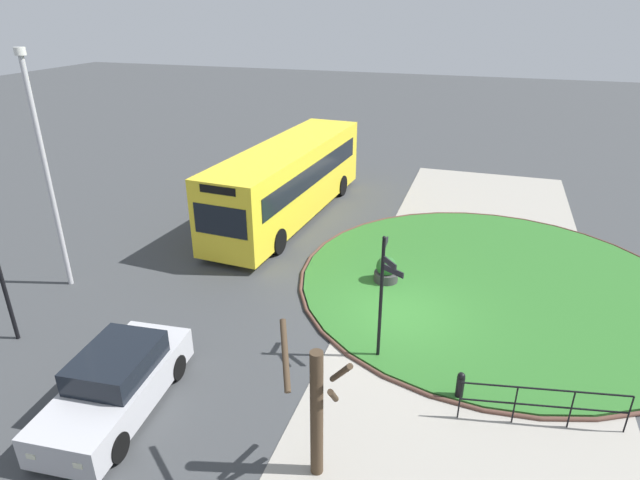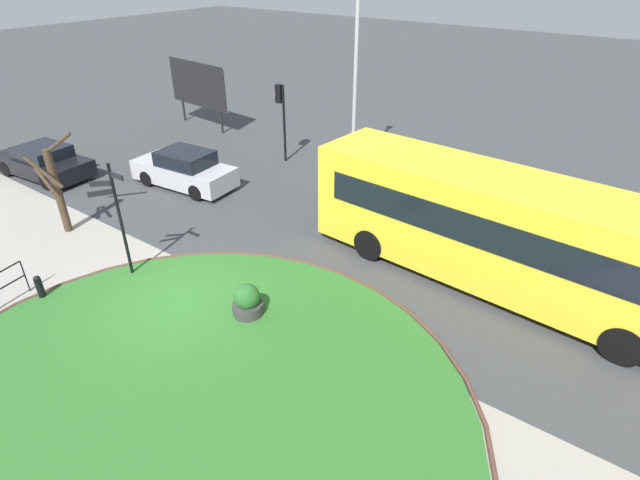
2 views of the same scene
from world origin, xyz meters
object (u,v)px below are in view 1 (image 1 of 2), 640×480
planter_near_signpost (386,272)px  street_tree_bare (317,407)px  bus_yellow (289,179)px  car_near_lane (117,384)px  lamppost_tall (46,167)px  signpost_directional (383,291)px  bollard_foreground (460,386)px

planter_near_signpost → street_tree_bare: size_ratio=0.29×
bus_yellow → car_near_lane: bearing=6.4°
lamppost_tall → street_tree_bare: 11.81m
signpost_directional → bus_yellow: 10.70m
street_tree_bare → bollard_foreground: bearing=-39.8°
bus_yellow → lamppost_tall: (-8.04, 4.91, 2.35)m
signpost_directional → street_tree_bare: bearing=174.2°
bollard_foreground → lamppost_tall: 13.67m
lamppost_tall → bollard_foreground: bearing=-98.0°
bollard_foreground → lamppost_tall: bearing=82.0°
street_tree_bare → signpost_directional: bearing=-5.8°
lamppost_tall → planter_near_signpost: lamppost_tall is taller
signpost_directional → bollard_foreground: size_ratio=4.63×
bollard_foreground → lamppost_tall: (1.84, 13.04, 3.69)m
signpost_directional → bollard_foreground: (-0.99, -2.16, -1.69)m
bus_yellow → bollard_foreground: bearing=43.3°
bus_yellow → lamppost_tall: 9.71m
lamppost_tall → planter_near_signpost: bearing=-72.1°
planter_near_signpost → street_tree_bare: street_tree_bare is taller
bus_yellow → car_near_lane: bus_yellow is taller
bollard_foreground → car_near_lane: bearing=110.0°
bus_yellow → lamppost_tall: lamppost_tall is taller
planter_near_signpost → street_tree_bare: (-8.24, -0.24, 1.24)m
signpost_directional → street_tree_bare: size_ratio=1.06×
car_near_lane → lamppost_tall: size_ratio=0.59×
bus_yellow → car_near_lane: size_ratio=2.53×
bollard_foreground → bus_yellow: (9.87, 8.13, 1.35)m
lamppost_tall → planter_near_signpost: size_ratio=7.70×
car_near_lane → planter_near_signpost: 9.22m
signpost_directional → lamppost_tall: (0.84, 10.88, 2.01)m
street_tree_bare → planter_near_signpost: bearing=1.7°
street_tree_bare → car_near_lane: bearing=86.1°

